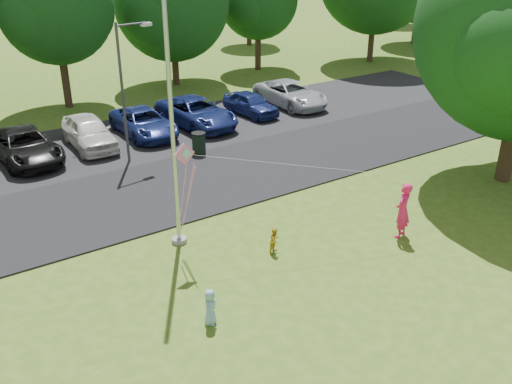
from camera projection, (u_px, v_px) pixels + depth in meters
ground at (362, 279)px, 16.88m from camera, size 120.00×120.00×0.00m
park_road at (211, 178)px, 23.65m from camera, size 60.00×6.00×0.06m
parking_strip at (146, 136)px, 28.55m from camera, size 42.00×7.00×0.06m
flagpole at (172, 122)px, 17.14m from camera, size 0.50×0.50×10.00m
street_lamp at (126, 81)px, 24.02m from camera, size 1.70×0.40×6.05m
trash_can at (199, 144)px, 26.05m from camera, size 0.66×0.66×1.04m
horizon_trees at (91, 5)px, 42.68m from camera, size 77.46×7.20×7.02m
parked_cars at (153, 120)px, 28.47m from camera, size 20.33×5.53×1.49m
woman at (403, 210)px, 18.84m from camera, size 0.83×0.70×1.95m
child_yellow at (275, 240)px, 18.13m from camera, size 0.51×0.46×0.85m
child_blue at (210, 307)px, 14.78m from camera, size 0.58×0.59×1.03m
kite at (190, 167)px, 16.91m from camera, size 6.80×3.17×2.93m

